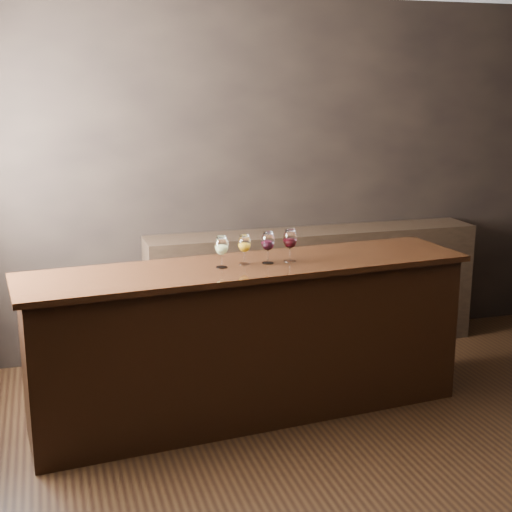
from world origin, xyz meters
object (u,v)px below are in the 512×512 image
object	(u,v)px
bar_counter	(250,343)
glass_white	(222,246)
back_bar_shelf	(313,289)
glass_red_a	(268,242)
glass_red_b	(290,240)
glass_amber	(244,244)

from	to	relation	value
bar_counter	glass_white	size ratio (longest dim) A/B	14.07
back_bar_shelf	glass_red_a	size ratio (longest dim) A/B	13.31
glass_red_b	back_bar_shelf	bearing A→B (deg)	61.09
glass_white	back_bar_shelf	bearing A→B (deg)	46.07
back_bar_shelf	glass_red_a	world-z (taller)	glass_red_a
back_bar_shelf	glass_red_b	world-z (taller)	glass_red_b
bar_counter	glass_red_b	xyz separation A→B (m)	(0.27, -0.01, 0.67)
glass_red_a	glass_red_b	distance (m)	0.15
glass_amber	bar_counter	bearing A→B (deg)	-26.50
glass_white	glass_amber	distance (m)	0.17
glass_white	glass_red_b	xyz separation A→B (m)	(0.46, 0.03, 0.01)
glass_white	bar_counter	bearing A→B (deg)	9.41
bar_counter	back_bar_shelf	bearing A→B (deg)	45.94
back_bar_shelf	glass_white	distance (m)	1.64
glass_amber	glass_red_a	bearing A→B (deg)	-8.97
glass_white	glass_red_a	distance (m)	0.31
glass_white	glass_red_b	size ratio (longest dim) A/B	0.94
bar_counter	glass_white	bearing A→B (deg)	-175.55
back_bar_shelf	glass_white	size ratio (longest dim) A/B	13.70
glass_amber	glass_red_b	size ratio (longest dim) A/B	0.89
glass_amber	glass_red_a	xyz separation A→B (m)	(0.15, -0.02, 0.01)
bar_counter	glass_red_a	bearing A→B (deg)	-9.44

